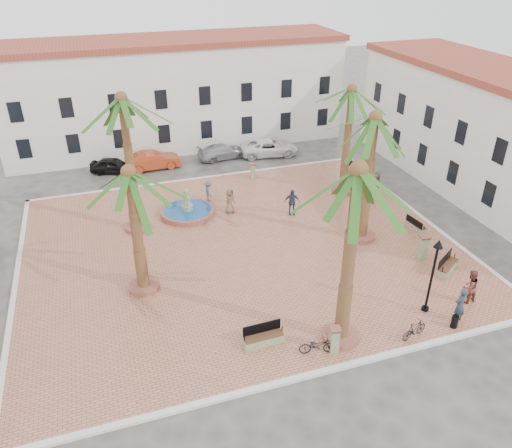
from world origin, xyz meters
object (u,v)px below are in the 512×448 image
object	(u,v)px
car_white	(269,148)
palm_ne	(351,101)
lamppost_s	(435,264)
car_black	(114,165)
palm_s	(356,192)
pedestrian_fountain_b	(292,202)
pedestrian_north	(209,191)
bollard_e	(423,247)
fountain	(188,211)
pedestrian_east	(376,183)
bench_ne	(355,168)
car_red	(153,160)
palm_nw	(123,114)
car_silver	(223,151)
bollard_se	(334,339)
cyclist_a	(460,305)
bench_s	(263,338)
bicycle_b	(414,330)
lamppost_e	(346,157)
cyclist_b	(470,286)
pedestrian_fountain_a	(230,201)
bollard_n	(253,171)
bench_e	(416,226)
palm_sw	(131,188)
palm_e	(374,133)
bench_se	(447,267)
litter_bin	(455,322)

from	to	relation	value
car_white	palm_ne	bearing A→B (deg)	-156.80
lamppost_s	car_black	world-z (taller)	lamppost_s
palm_s	pedestrian_fountain_b	bearing A→B (deg)	78.83
car_white	pedestrian_north	bearing A→B (deg)	142.49
palm_s	pedestrian_north	xyz separation A→B (m)	(-2.53, 16.09, -6.96)
pedestrian_fountain_b	bollard_e	bearing A→B (deg)	-41.94
fountain	pedestrian_fountain_b	distance (m)	7.25
fountain	bollard_e	size ratio (longest dim) A/B	2.42
pedestrian_east	bench_ne	bearing A→B (deg)	179.88
palm_ne	car_red	xyz separation A→B (m)	(-12.89, 9.25, -6.30)
palm_nw	car_silver	size ratio (longest dim) A/B	2.05
bollard_se	bollard_e	bearing A→B (deg)	32.60
cyclist_a	bench_s	bearing A→B (deg)	-19.43
car_silver	bicycle_b	bearing A→B (deg)	177.62
lamppost_e	bollard_e	xyz separation A→B (m)	(-0.15, -10.38, -1.73)
cyclist_b	car_black	xyz separation A→B (m)	(-16.23, 23.52, -0.48)
lamppost_e	pedestrian_fountain_a	world-z (taller)	lamppost_e
car_red	cyclist_b	bearing A→B (deg)	-154.04
pedestrian_fountain_a	car_red	world-z (taller)	pedestrian_fountain_a
bollard_n	cyclist_b	world-z (taller)	cyclist_b
bench_s	bench_e	distance (m)	14.75
palm_nw	car_black	world-z (taller)	palm_nw
cyclist_a	car_white	size ratio (longest dim) A/B	0.38
bench_ne	cyclist_a	xyz separation A→B (m)	(-4.16, -18.39, 0.73)
bench_s	lamppost_s	distance (m)	9.09
bicycle_b	palm_sw	bearing A→B (deg)	41.74
palm_sw	palm_e	size ratio (longest dim) A/B	0.88
pedestrian_fountain_b	car_red	size ratio (longest dim) A/B	0.41
fountain	bicycle_b	xyz separation A→B (m)	(7.74, -15.66, 0.20)
cyclist_b	pedestrian_east	size ratio (longest dim) A/B	1.10
cyclist_a	car_red	world-z (taller)	cyclist_a
bench_se	bollard_e	xyz separation A→B (m)	(-0.62, 1.62, 0.51)
pedestrian_north	pedestrian_east	xyz separation A→B (m)	(12.18, -2.73, 0.08)
lamppost_s	pedestrian_north	size ratio (longest dim) A/B	2.63
bench_e	car_black	bearing A→B (deg)	41.28
lamppost_s	fountain	bearing A→B (deg)	123.96
palm_e	bollard_n	distance (m)	13.15
bollard_n	pedestrian_east	xyz separation A→B (m)	(7.88, -5.52, 0.21)
palm_sw	pedestrian_east	size ratio (longest dim) A/B	4.15
pedestrian_north	car_white	xyz separation A→B (m)	(7.35, 7.46, -0.24)
bench_se	bollard_se	distance (m)	9.81
bench_s	fountain	bearing A→B (deg)	91.67
car_white	litter_bin	bearing A→B (deg)	-171.03
palm_nw	litter_bin	bearing A→B (deg)	-47.35
lamppost_e	car_red	world-z (taller)	lamppost_e
pedestrian_east	car_black	size ratio (longest dim) A/B	0.47
bench_ne	pedestrian_east	bearing A→B (deg)	148.69
palm_sw	lamppost_e	xyz separation A→B (m)	(16.27, 8.13, -3.51)
bench_e	bollard_se	xyz separation A→B (m)	(-10.10, -8.46, 0.47)
bollard_se	pedestrian_fountain_a	bearing A→B (deg)	93.26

